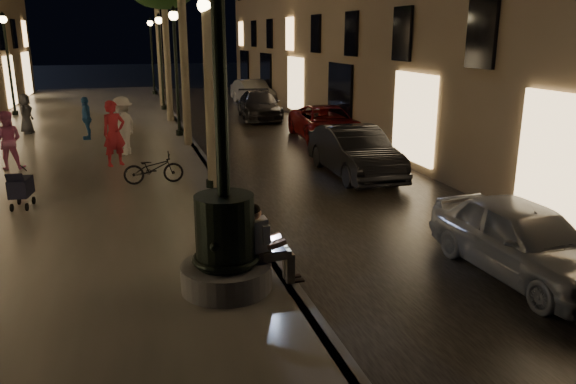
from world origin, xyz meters
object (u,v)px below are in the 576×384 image
object	(u,v)px
car_rear	(259,105)
pedestrian_white	(123,126)
car_front	(524,239)
bicycle	(153,168)
pedestrian_pink	(7,140)
lamp_left_c	(7,51)
car_second	(355,152)
lamp_curb_a	(207,67)
lamp_curb_d	(152,46)
car_third	(326,123)
car_fifth	(252,92)
fountain_lamppost	(225,226)
lamp_curb_b	(176,55)
pedestrian_blue	(86,118)
stroller	(21,187)
pedestrian_red	(114,133)
seated_man_laptop	(265,242)
lamp_curb_c	(160,49)
pedestrian_dark	(26,114)

from	to	relation	value
car_rear	pedestrian_white	size ratio (longest dim) A/B	2.39
car_front	bicycle	bearing A→B (deg)	125.68
car_front	pedestrian_pink	world-z (taller)	pedestrian_pink
car_front	lamp_left_c	bearing A→B (deg)	114.66
car_second	pedestrian_pink	bearing A→B (deg)	164.16
lamp_curb_a	lamp_curb_d	bearing A→B (deg)	90.00
car_third	pedestrian_pink	world-z (taller)	pedestrian_pink
car_third	car_fifth	xyz separation A→B (m)	(-0.18, 12.11, 0.05)
car_third	fountain_lamppost	bearing A→B (deg)	-112.63
fountain_lamppost	lamp_curb_b	world-z (taller)	fountain_lamppost
pedestrian_blue	car_fifth	bearing A→B (deg)	135.01
pedestrian_blue	car_front	bearing A→B (deg)	22.43
car_second	pedestrian_white	distance (m)	7.56
pedestrian_pink	pedestrian_white	world-z (taller)	pedestrian_white
pedestrian_pink	bicycle	bearing A→B (deg)	148.49
stroller	car_second	distance (m)	8.79
lamp_left_c	pedestrian_blue	bearing A→B (deg)	-64.74
car_rear	car_fifth	size ratio (longest dim) A/B	1.06
fountain_lamppost	pedestrian_red	distance (m)	9.41
car_front	car_third	bearing A→B (deg)	82.51
pedestrian_pink	car_front	bearing A→B (deg)	137.90
pedestrian_blue	bicycle	distance (m)	7.57
lamp_left_c	stroller	bearing A→B (deg)	-80.70
stroller	car_rear	distance (m)	15.91
fountain_lamppost	lamp_curb_d	xyz separation A→B (m)	(0.70, 30.00, 2.02)
stroller	car_rear	world-z (taller)	car_rear
seated_man_laptop	lamp_left_c	world-z (taller)	lamp_left_c
lamp_curb_c	pedestrian_blue	distance (m)	8.87
pedestrian_pink	pedestrian_dark	xyz separation A→B (m)	(-0.43, 6.51, -0.07)
seated_man_laptop	car_third	world-z (taller)	seated_man_laptop
lamp_curb_b	car_rear	xyz separation A→B (m)	(4.32, 4.73, -2.58)
car_second	bicycle	xyz separation A→B (m)	(-5.69, 0.01, -0.11)
pedestrian_pink	pedestrian_dark	distance (m)	6.52
lamp_curb_a	pedestrian_white	size ratio (longest dim) A/B	2.55
car_third	pedestrian_red	size ratio (longest dim) A/B	2.43
lamp_curb_a	car_front	world-z (taller)	lamp_curb_a
pedestrian_red	bicycle	world-z (taller)	pedestrian_red
car_second	lamp_curb_a	bearing A→B (deg)	-168.68
car_front	bicycle	xyz separation A→B (m)	(-5.69, 7.32, -0.05)
stroller	car_front	distance (m)	10.51
lamp_left_c	pedestrian_blue	xyz separation A→B (m)	(3.72, -7.89, -2.25)
lamp_curb_b	pedestrian_dark	distance (m)	6.54
lamp_curb_a	car_second	world-z (taller)	lamp_curb_a
fountain_lamppost	stroller	xyz separation A→B (m)	(-3.68, 5.42, -0.53)
seated_man_laptop	car_third	bearing A→B (deg)	65.88
lamp_left_c	car_fifth	xyz separation A→B (m)	(12.42, 2.59, -2.53)
stroller	car_third	size ratio (longest dim) A/B	0.21
stroller	car_fifth	distance (m)	21.49
lamp_left_c	car_front	size ratio (longest dim) A/B	1.25
lamp_curb_b	car_second	distance (m)	8.76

